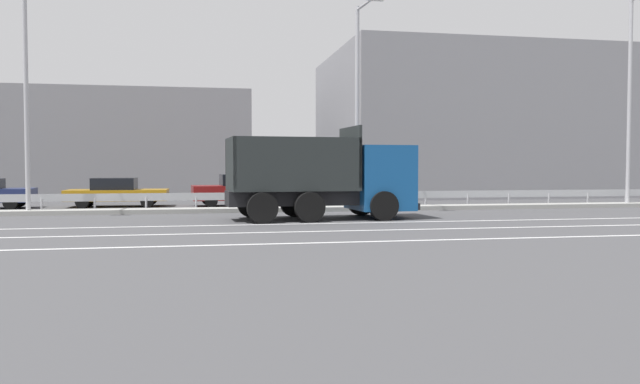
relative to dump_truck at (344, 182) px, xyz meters
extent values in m
plane|color=#424244|center=(0.82, 0.99, -1.33)|extent=(320.00, 320.00, 0.00)
cube|color=silver|center=(-0.96, -1.87, -1.32)|extent=(66.52, 0.16, 0.01)
cube|color=silver|center=(-0.96, -4.30, -1.32)|extent=(66.52, 0.16, 0.01)
cube|color=silver|center=(-0.96, -6.98, -1.32)|extent=(66.52, 0.16, 0.01)
cube|color=gray|center=(0.82, 3.95, -1.24)|extent=(36.58, 1.10, 0.18)
cube|color=#9EA0A5|center=(0.82, 4.82, -0.71)|extent=(66.52, 0.04, 0.32)
cylinder|color=#ADADB2|center=(-11.54, 4.82, -1.02)|extent=(0.09, 0.09, 0.62)
cylinder|color=#ADADB2|center=(-9.48, 4.82, -1.02)|extent=(0.09, 0.09, 0.62)
cylinder|color=#ADADB2|center=(-7.42, 4.82, -1.02)|extent=(0.09, 0.09, 0.62)
cylinder|color=#ADADB2|center=(-5.36, 4.82, -1.02)|extent=(0.09, 0.09, 0.62)
cylinder|color=#ADADB2|center=(-3.30, 4.82, -1.02)|extent=(0.09, 0.09, 0.62)
cylinder|color=#ADADB2|center=(-1.24, 4.82, -1.02)|extent=(0.09, 0.09, 0.62)
cylinder|color=#ADADB2|center=(0.82, 4.82, -1.02)|extent=(0.09, 0.09, 0.62)
cylinder|color=#ADADB2|center=(2.88, 4.82, -1.02)|extent=(0.09, 0.09, 0.62)
cylinder|color=#ADADB2|center=(4.94, 4.82, -1.02)|extent=(0.09, 0.09, 0.62)
cylinder|color=#ADADB2|center=(7.00, 4.82, -1.02)|extent=(0.09, 0.09, 0.62)
cylinder|color=#ADADB2|center=(9.06, 4.82, -1.02)|extent=(0.09, 0.09, 0.62)
cylinder|color=#ADADB2|center=(11.12, 4.82, -1.02)|extent=(0.09, 0.09, 0.62)
cylinder|color=#ADADB2|center=(13.18, 4.82, -1.02)|extent=(0.09, 0.09, 0.62)
cylinder|color=#ADADB2|center=(15.24, 4.82, -1.02)|extent=(0.09, 0.09, 0.62)
cube|color=#144C8C|center=(1.37, 0.09, 0.16)|extent=(2.16, 2.67, 2.35)
cube|color=black|center=(2.38, 0.16, 0.58)|extent=(0.18, 2.18, 0.88)
cube|color=black|center=(2.41, 0.16, -0.86)|extent=(0.27, 2.49, 0.24)
cube|color=black|center=(-1.95, -0.13, -0.54)|extent=(4.74, 1.71, 0.53)
cube|color=#232828|center=(-1.95, -0.13, -0.22)|extent=(4.63, 2.74, 0.12)
cube|color=#232828|center=(-2.03, 1.03, 0.72)|extent=(4.47, 0.40, 1.74)
cube|color=#232828|center=(-1.87, -1.30, 0.72)|extent=(4.47, 0.40, 1.74)
cube|color=#232828|center=(0.23, 0.02, 0.93)|extent=(0.27, 2.44, 2.18)
cube|color=#232828|center=(-4.13, -0.28, 0.72)|extent=(0.27, 2.44, 1.74)
cylinder|color=black|center=(0.98, 1.31, -0.81)|extent=(1.06, 0.39, 1.04)
cylinder|color=black|center=(1.15, -1.17, -0.81)|extent=(1.06, 0.39, 1.04)
cylinder|color=black|center=(-1.69, 1.13, -0.81)|extent=(1.06, 0.39, 1.04)
cylinder|color=black|center=(-1.52, -1.35, -0.81)|extent=(1.06, 0.39, 1.04)
cylinder|color=black|center=(-3.31, 1.02, -0.81)|extent=(1.06, 0.39, 1.04)
cylinder|color=black|center=(-3.14, -1.46, -0.81)|extent=(1.06, 0.39, 1.04)
cylinder|color=white|center=(2.78, 3.95, -1.14)|extent=(0.16, 0.16, 0.37)
cylinder|color=black|center=(2.78, 3.95, -0.77)|extent=(0.16, 0.16, 0.37)
cylinder|color=white|center=(2.78, 3.95, -0.40)|extent=(0.16, 0.16, 0.37)
cylinder|color=black|center=(2.78, 3.95, -0.03)|extent=(0.16, 0.16, 0.37)
cylinder|color=white|center=(2.78, 3.95, 0.34)|extent=(0.16, 0.16, 0.37)
cylinder|color=#1E4CB2|center=(2.78, 3.95, 0.90)|extent=(0.75, 0.03, 0.75)
cylinder|color=white|center=(2.78, 3.95, 0.90)|extent=(0.81, 0.02, 0.81)
cylinder|color=#ADADB2|center=(-11.84, 4.01, 3.10)|extent=(0.18, 0.18, 8.85)
cylinder|color=#ADADB2|center=(1.46, 3.85, 3.04)|extent=(0.18, 0.18, 8.73)
cylinder|color=#ADADB2|center=(1.55, 2.79, 7.26)|extent=(0.28, 2.12, 0.10)
cylinder|color=#ADADB2|center=(14.77, 4.05, 3.60)|extent=(0.18, 0.18, 9.85)
cylinder|color=black|center=(-13.51, 9.04, -1.03)|extent=(0.61, 0.23, 0.60)
cylinder|color=black|center=(-13.42, 7.29, -1.03)|extent=(0.61, 0.23, 0.60)
cube|color=#B27A14|center=(-9.01, 8.47, -0.77)|extent=(4.65, 2.01, 0.51)
cube|color=black|center=(-9.15, 8.47, -0.24)|extent=(1.97, 1.73, 0.55)
cylinder|color=black|center=(-7.56, 9.36, -1.03)|extent=(0.60, 0.21, 0.60)
cylinder|color=black|center=(-7.60, 7.53, -1.03)|extent=(0.60, 0.21, 0.60)
cylinder|color=black|center=(-10.43, 9.41, -1.03)|extent=(0.60, 0.21, 0.60)
cylinder|color=black|center=(-10.46, 7.58, -1.03)|extent=(0.60, 0.21, 0.60)
cube|color=maroon|center=(-3.45, 8.05, -0.68)|extent=(4.36, 2.20, 0.69)
cube|color=black|center=(-3.32, 8.06, -0.07)|extent=(1.89, 1.79, 0.54)
cylinder|color=black|center=(-4.69, 7.06, -1.03)|extent=(0.61, 0.24, 0.60)
cylinder|color=black|center=(-4.82, 8.85, -1.03)|extent=(0.61, 0.24, 0.60)
cylinder|color=black|center=(-2.07, 7.25, -1.03)|extent=(0.61, 0.24, 0.60)
cylinder|color=black|center=(-2.21, 9.04, -1.03)|extent=(0.61, 0.24, 0.60)
cube|color=gray|center=(-12.32, 21.51, 1.91)|extent=(20.29, 13.66, 6.47)
cube|color=gray|center=(15.11, 17.58, 3.32)|extent=(23.31, 13.57, 9.30)
camera|label=1|loc=(-5.18, -22.21, 0.59)|focal=35.00mm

